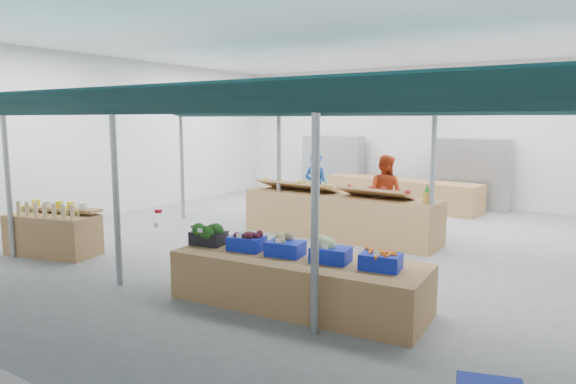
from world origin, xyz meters
name	(u,v)px	position (x,y,z in m)	size (l,w,h in m)	color
floor	(305,242)	(0.00, 0.00, 0.00)	(13.00, 13.00, 0.00)	slate
hall	(338,116)	(0.00, 1.44, 2.65)	(13.00, 13.00, 13.00)	silver
pole_grid	(291,164)	(0.75, -1.75, 1.81)	(10.00, 4.60, 3.00)	gray
awnings	(291,106)	(0.75, -1.75, 2.78)	(9.50, 7.08, 0.30)	#0A272E
back_shelving_left	(333,167)	(-2.50, 6.00, 1.00)	(2.00, 0.50, 2.00)	#B23F33
back_shelving_right	(473,175)	(2.00, 6.00, 1.00)	(2.00, 0.50, 2.00)	#B23F33
bottle_shelf	(55,232)	(-3.54, -3.43, 0.42)	(1.86, 1.38, 1.05)	olive
veg_counter	(298,282)	(1.83, -3.29, 0.34)	(3.54, 1.18, 0.69)	olive
fruit_counter	(339,216)	(0.38, 0.79, 0.47)	(4.41, 1.05, 0.94)	olive
far_counter	(401,194)	(0.19, 5.18, 0.42)	(4.63, 0.93, 0.83)	olive
vendor_left	(316,188)	(-0.82, 1.89, 0.88)	(0.64, 0.42, 1.76)	#1B51B1
vendor_right	(384,193)	(0.98, 1.89, 0.88)	(0.86, 0.67, 1.76)	#B23515
crate_broccoli	(209,234)	(0.31, -3.39, 0.85)	(0.54, 0.43, 0.35)	black
crate_beets	(247,241)	(1.00, -3.34, 0.82)	(0.54, 0.43, 0.29)	#1022AD
crate_celeriac	(285,245)	(1.63, -3.30, 0.83)	(0.54, 0.43, 0.31)	#1022AD
crate_cabbage	(331,250)	(2.32, -3.25, 0.85)	(0.54, 0.43, 0.35)	#1022AD
crate_carrots	(381,261)	(3.01, -3.21, 0.80)	(0.54, 0.43, 0.29)	#1022AD
sparrow	(195,229)	(0.16, -3.52, 0.94)	(0.12, 0.09, 0.11)	brown
pole_ribbon	(158,212)	(-0.74, -3.41, 1.08)	(0.12, 0.12, 0.28)	#B70C20
apple_heap_yellow	(297,184)	(-0.67, 0.73, 1.11)	(1.95, 0.86, 0.27)	#997247
apple_heap_red	(375,191)	(1.27, 0.65, 1.11)	(1.55, 0.82, 0.27)	#997247
pineapple	(427,194)	(2.37, 0.60, 1.13)	(0.14, 0.14, 0.39)	#8C6019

